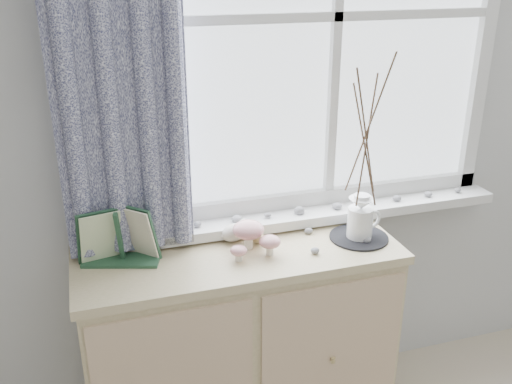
% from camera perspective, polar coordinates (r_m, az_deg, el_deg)
% --- Properties ---
extents(sideboard, '(1.20, 0.45, 0.85)m').
position_cam_1_polar(sideboard, '(2.34, -1.55, -15.19)').
color(sideboard, beige).
rests_on(sideboard, ground).
extents(botanical_book, '(0.33, 0.21, 0.22)m').
position_cam_1_polar(botanical_book, '(2.02, -13.47, -4.53)').
color(botanical_book, '#21452D').
rests_on(botanical_book, sideboard).
extents(toadstool_cluster, '(0.19, 0.17, 0.11)m').
position_cam_1_polar(toadstool_cluster, '(2.08, -0.39, -4.35)').
color(toadstool_cluster, white).
rests_on(toadstool_cluster, sideboard).
extents(wooden_eggs, '(0.09, 0.11, 0.06)m').
position_cam_1_polar(wooden_eggs, '(2.18, -0.63, -4.24)').
color(wooden_eggs, tan).
rests_on(wooden_eggs, sideboard).
extents(songbird_figurine, '(0.16, 0.11, 0.08)m').
position_cam_1_polar(songbird_figurine, '(2.17, -2.19, -3.95)').
color(songbird_figurine, silver).
rests_on(songbird_figurine, sideboard).
extents(crocheted_doily, '(0.23, 0.23, 0.01)m').
position_cam_1_polar(crocheted_doily, '(2.24, 10.24, -4.48)').
color(crocheted_doily, black).
rests_on(crocheted_doily, sideboard).
extents(twig_pitcher, '(0.30, 0.30, 0.73)m').
position_cam_1_polar(twig_pitcher, '(2.09, 11.02, 5.79)').
color(twig_pitcher, white).
rests_on(twig_pitcher, crocheted_doily).
extents(sideboard_pebbles, '(0.33, 0.23, 0.02)m').
position_cam_1_polar(sideboard_pebbles, '(2.19, 6.05, -4.59)').
color(sideboard_pebbles, gray).
rests_on(sideboard_pebbles, sideboard).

